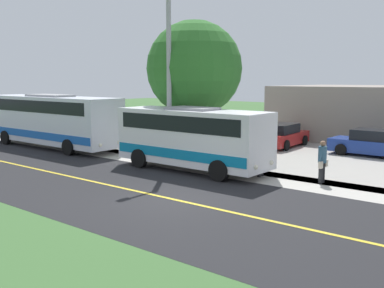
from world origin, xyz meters
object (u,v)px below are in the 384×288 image
(street_light_pole, at_px, (167,72))
(parked_car_far, at_px, (373,143))
(transit_bus_rear, at_px, (51,118))
(shuttle_bus_front, at_px, (192,136))
(pedestrian_waiting, at_px, (261,155))
(pedestrian_with_bags, at_px, (322,160))
(parked_car_near, at_px, (282,136))
(tree_curbside, at_px, (194,69))

(street_light_pole, relative_size, parked_car_far, 1.85)
(transit_bus_rear, bearing_deg, shuttle_bus_front, 89.71)
(shuttle_bus_front, xyz_separation_m, pedestrian_waiting, (-0.75, 3.20, -0.65))
(transit_bus_rear, distance_m, parked_car_far, 18.94)
(pedestrian_with_bags, xyz_separation_m, parked_car_near, (-7.89, -5.93, -0.25))
(pedestrian_with_bags, distance_m, pedestrian_waiting, 2.60)
(shuttle_bus_front, height_order, transit_bus_rear, transit_bus_rear)
(pedestrian_waiting, distance_m, parked_car_near, 9.04)
(shuttle_bus_front, distance_m, transit_bus_rear, 11.23)
(pedestrian_with_bags, relative_size, tree_curbside, 0.24)
(pedestrian_with_bags, height_order, tree_curbside, tree_curbside)
(street_light_pole, bearing_deg, parked_car_far, 140.75)
(parked_car_near, xyz_separation_m, parked_car_far, (-0.11, 5.48, 0.00))
(street_light_pole, bearing_deg, tree_curbside, -172.50)
(shuttle_bus_front, distance_m, parked_car_far, 10.70)
(transit_bus_rear, bearing_deg, parked_car_near, 129.40)
(transit_bus_rear, xyz_separation_m, pedestrian_waiting, (-0.70, 14.43, -0.82))
(shuttle_bus_front, xyz_separation_m, street_light_pole, (-0.42, -1.90, 2.90))
(pedestrian_waiting, height_order, parked_car_near, pedestrian_waiting)
(pedestrian_with_bags, bearing_deg, transit_bus_rear, -85.99)
(tree_curbside, bearing_deg, pedestrian_with_bags, 78.00)
(transit_bus_rear, bearing_deg, pedestrian_with_bags, 94.01)
(shuttle_bus_front, height_order, parked_car_near, shuttle_bus_front)
(shuttle_bus_front, bearing_deg, tree_curbside, -142.86)
(pedestrian_with_bags, xyz_separation_m, parked_car_far, (-8.00, -0.45, -0.25))
(transit_bus_rear, distance_m, street_light_pole, 9.72)
(shuttle_bus_front, distance_m, parked_car_near, 9.18)
(pedestrian_with_bags, bearing_deg, shuttle_bus_front, -77.80)
(pedestrian_waiting, xyz_separation_m, tree_curbside, (-2.19, -5.43, 3.79))
(parked_car_far, bearing_deg, pedestrian_waiting, -13.92)
(parked_car_near, relative_size, parked_car_far, 1.01)
(transit_bus_rear, xyz_separation_m, pedestrian_with_bags, (-1.19, 16.98, -0.85))
(tree_curbside, bearing_deg, pedestrian_waiting, 68.04)
(parked_car_near, height_order, parked_car_far, same)
(parked_car_near, bearing_deg, transit_bus_rear, -50.60)
(street_light_pole, xyz_separation_m, parked_car_far, (-8.82, 7.20, -3.82))
(pedestrian_with_bags, bearing_deg, parked_car_near, -143.04)
(parked_car_near, relative_size, tree_curbside, 0.61)
(parked_car_near, bearing_deg, pedestrian_with_bags, 36.96)
(pedestrian_waiting, distance_m, parked_car_far, 8.75)
(pedestrian_waiting, distance_m, tree_curbside, 6.97)
(shuttle_bus_front, bearing_deg, parked_car_far, 150.14)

